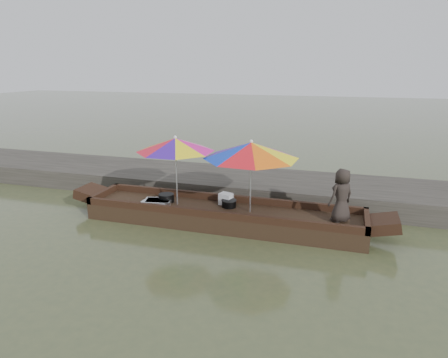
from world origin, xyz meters
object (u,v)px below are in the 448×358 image
(boat_hull, at_px, (223,217))
(umbrella_bow, at_px, (176,171))
(cooking_pot, at_px, (166,198))
(supply_bag, at_px, (226,199))
(umbrella_stern, at_px, (251,177))
(tray_scallop, at_px, (153,204))
(tray_crayfish, at_px, (158,202))
(vendor, at_px, (342,195))
(charcoal_grill, at_px, (229,204))

(boat_hull, relative_size, umbrella_bow, 3.53)
(cooking_pot, height_order, supply_bag, supply_bag)
(cooking_pot, relative_size, umbrella_stern, 0.18)
(tray_scallop, height_order, umbrella_stern, umbrella_stern)
(tray_crayfish, distance_m, tray_scallop, 0.15)
(tray_crayfish, xyz_separation_m, umbrella_bow, (0.43, 0.09, 0.73))
(cooking_pot, bearing_deg, umbrella_bow, -15.31)
(vendor, bearing_deg, tray_crayfish, -41.60)
(supply_bag, height_order, vendor, vendor)
(umbrella_bow, xyz_separation_m, umbrella_stern, (1.67, 0.00, 0.00))
(tray_crayfish, xyz_separation_m, supply_bag, (1.48, 0.40, 0.09))
(umbrella_bow, bearing_deg, tray_crayfish, -167.92)
(tray_crayfish, height_order, umbrella_stern, umbrella_stern)
(tray_crayfish, bearing_deg, umbrella_stern, 2.52)
(tray_scallop, bearing_deg, supply_bag, 19.16)
(supply_bag, relative_size, umbrella_stern, 0.14)
(vendor, distance_m, umbrella_stern, 1.85)
(tray_crayfish, bearing_deg, charcoal_grill, 9.27)
(charcoal_grill, relative_size, vendor, 0.29)
(cooking_pot, xyz_separation_m, tray_scallop, (-0.18, -0.32, -0.06))
(boat_hull, bearing_deg, charcoal_grill, 60.79)
(boat_hull, bearing_deg, vendor, 0.15)
(tray_crayfish, height_order, charcoal_grill, charcoal_grill)
(boat_hull, height_order, supply_bag, supply_bag)
(charcoal_grill, xyz_separation_m, umbrella_bow, (-1.16, -0.17, 0.70))
(tray_crayfish, xyz_separation_m, vendor, (3.94, 0.10, 0.50))
(umbrella_bow, bearing_deg, vendor, 0.11)
(tray_scallop, xyz_separation_m, vendor, (3.99, 0.24, 0.52))
(cooking_pot, xyz_separation_m, umbrella_stern, (1.98, -0.08, 0.68))
(vendor, bearing_deg, umbrella_stern, -42.84)
(boat_hull, relative_size, umbrella_stern, 3.04)
(tray_crayfish, bearing_deg, cooking_pot, 54.91)
(tray_crayfish, height_order, umbrella_bow, umbrella_bow)
(boat_hull, height_order, tray_scallop, tray_scallop)
(umbrella_bow, relative_size, umbrella_stern, 0.86)
(boat_hull, bearing_deg, tray_scallop, -171.54)
(supply_bag, xyz_separation_m, umbrella_stern, (0.62, -0.30, 0.65))
(tray_crayfish, height_order, tray_scallop, tray_crayfish)
(vendor, xyz_separation_m, umbrella_bow, (-3.50, -0.01, 0.23))
(charcoal_grill, bearing_deg, umbrella_stern, -17.92)
(tray_scallop, relative_size, vendor, 0.55)
(boat_hull, relative_size, charcoal_grill, 19.20)
(boat_hull, relative_size, tray_crayfish, 10.09)
(tray_crayfish, xyz_separation_m, umbrella_stern, (2.11, 0.09, 0.73))
(tray_scallop, xyz_separation_m, charcoal_grill, (1.64, 0.40, 0.04))
(cooking_pot, relative_size, umbrella_bow, 0.21)
(boat_hull, xyz_separation_m, vendor, (2.44, 0.01, 0.72))
(tray_crayfish, relative_size, umbrella_stern, 0.30)
(tray_crayfish, height_order, supply_bag, supply_bag)
(cooking_pot, relative_size, vendor, 0.32)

